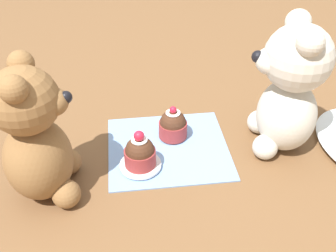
{
  "coord_description": "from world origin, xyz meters",
  "views": [
    {
      "loc": [
        0.6,
        -0.08,
        0.51
      ],
      "look_at": [
        0.0,
        0.0,
        0.06
      ],
      "focal_mm": 42.0,
      "sensor_mm": 36.0,
      "label": 1
    }
  ],
  "objects_px": {
    "teddy_bear_cream": "(290,89)",
    "cupcake_near_tan_bear": "(140,153)",
    "teddy_bear_tan": "(36,138)",
    "cupcake_near_cream_bear": "(173,125)",
    "saucer_plate": "(141,165)"
  },
  "relations": [
    {
      "from": "teddy_bear_cream",
      "to": "cupcake_near_tan_bear",
      "type": "distance_m",
      "value": 0.3
    },
    {
      "from": "saucer_plate",
      "to": "teddy_bear_cream",
      "type": "bearing_deg",
      "value": 97.7
    },
    {
      "from": "teddy_bear_cream",
      "to": "cupcake_near_tan_bear",
      "type": "bearing_deg",
      "value": -72.77
    },
    {
      "from": "cupcake_near_cream_bear",
      "to": "teddy_bear_tan",
      "type": "bearing_deg",
      "value": -63.35
    },
    {
      "from": "cupcake_near_cream_bear",
      "to": "cupcake_near_tan_bear",
      "type": "xyz_separation_m",
      "value": [
        0.08,
        -0.07,
        0.01
      ]
    },
    {
      "from": "saucer_plate",
      "to": "cupcake_near_tan_bear",
      "type": "bearing_deg",
      "value": 45.0
    },
    {
      "from": "teddy_bear_cream",
      "to": "cupcake_near_cream_bear",
      "type": "distance_m",
      "value": 0.24
    },
    {
      "from": "cupcake_near_cream_bear",
      "to": "saucer_plate",
      "type": "xyz_separation_m",
      "value": [
        0.08,
        -0.07,
        -0.02
      ]
    },
    {
      "from": "cupcake_near_cream_bear",
      "to": "saucer_plate",
      "type": "distance_m",
      "value": 0.11
    },
    {
      "from": "teddy_bear_tan",
      "to": "saucer_plate",
      "type": "bearing_deg",
      "value": -80.48
    },
    {
      "from": "teddy_bear_tan",
      "to": "cupcake_near_tan_bear",
      "type": "distance_m",
      "value": 0.19
    },
    {
      "from": "cupcake_near_cream_bear",
      "to": "cupcake_near_tan_bear",
      "type": "distance_m",
      "value": 0.11
    },
    {
      "from": "teddy_bear_cream",
      "to": "cupcake_near_cream_bear",
      "type": "relative_size",
      "value": 3.7
    },
    {
      "from": "teddy_bear_cream",
      "to": "saucer_plate",
      "type": "relative_size",
      "value": 3.37
    },
    {
      "from": "teddy_bear_cream",
      "to": "teddy_bear_tan",
      "type": "height_order",
      "value": "teddy_bear_cream"
    }
  ]
}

